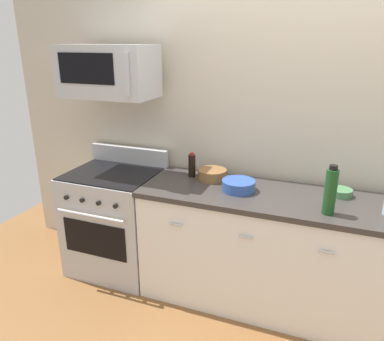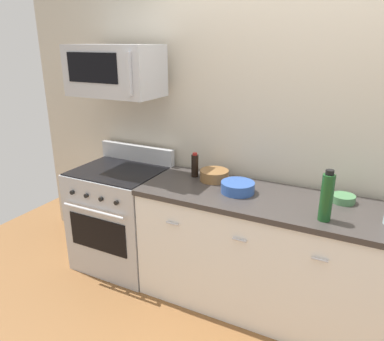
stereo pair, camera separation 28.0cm
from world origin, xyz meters
name	(u,v)px [view 1 (the left image)]	position (x,y,z in m)	size (l,w,h in m)	color
ground_plane	(283,305)	(0.00, 0.00, 0.00)	(6.40, 6.40, 0.00)	brown
back_wall	(305,127)	(0.00, 0.41, 1.35)	(5.33, 0.10, 2.70)	beige
counter_unit	(288,254)	(0.00, 0.00, 0.46)	(2.24, 0.66, 0.92)	white
range_oven	(116,220)	(-1.50, 0.00, 0.47)	(0.76, 0.69, 1.07)	#B7BABF
microwave	(108,71)	(-1.50, 0.05, 1.75)	(0.74, 0.44, 0.40)	#B7BABF
bottle_soy_sauce_dark	(192,165)	(-0.83, 0.16, 1.02)	(0.06, 0.06, 0.20)	black
bottle_wine_green	(330,191)	(0.24, -0.18, 1.08)	(0.08, 0.08, 0.33)	#19471E
bowl_wooden_salad	(212,174)	(-0.66, 0.15, 0.96)	(0.23, 0.23, 0.08)	brown
bowl_green_glaze	(341,192)	(0.31, 0.17, 0.95)	(0.16, 0.16, 0.05)	#477A4C
bowl_blue_mixing	(238,185)	(-0.40, 0.00, 0.96)	(0.25, 0.25, 0.08)	#2D519E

